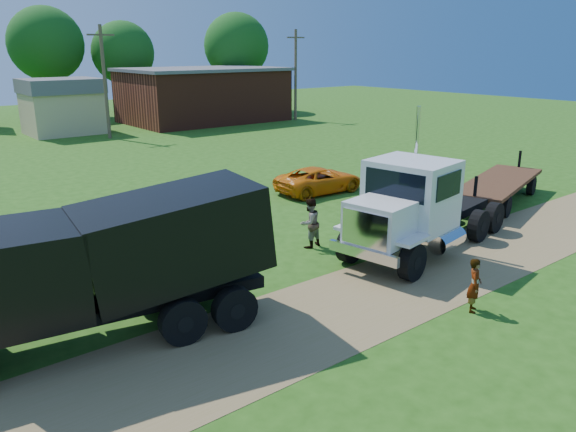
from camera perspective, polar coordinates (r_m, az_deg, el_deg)
ground at (r=17.26m, az=8.08°, el=-8.23°), size 140.00×140.00×0.00m
dirt_track at (r=17.26m, az=8.08°, el=-8.21°), size 120.00×4.20×0.01m
white_semi_tractor at (r=20.35m, az=12.52°, el=0.79°), size 8.84×4.18×5.22m
black_dump_truck at (r=14.73m, az=-17.53°, el=-4.45°), size 9.01×3.87×3.83m
orange_pickup at (r=29.14m, az=3.23°, el=3.69°), size 4.90×2.46×1.33m
flatbed_trailer at (r=29.06m, az=20.60°, el=2.96°), size 8.06×4.37×1.98m
spectator_a at (r=16.83m, az=18.42°, el=-6.68°), size 0.69×0.64×1.58m
spectator_b at (r=20.98m, az=2.22°, el=-0.72°), size 0.99×0.81×1.89m
brick_building at (r=58.76m, az=-8.60°, el=12.10°), size 15.40×10.40×5.30m
tan_shed at (r=53.13m, az=-21.92°, el=10.37°), size 6.20×5.40×4.70m
utility_poles at (r=48.90m, az=-18.12°, el=12.99°), size 42.20×0.28×9.00m
tree_row at (r=63.23m, az=-23.27°, el=15.16°), size 53.77×14.86×11.46m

